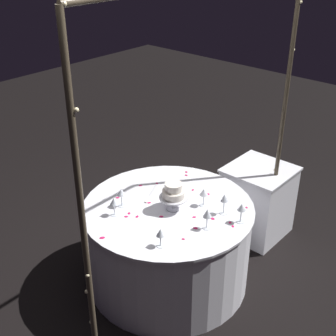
# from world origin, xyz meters

# --- Properties ---
(ground_plane) EXTENTS (12.00, 12.00, 0.00)m
(ground_plane) POSITION_xyz_m (0.00, 0.00, 0.00)
(ground_plane) COLOR black
(decorative_arch) EXTENTS (2.17, 0.06, 2.38)m
(decorative_arch) POSITION_xyz_m (0.00, 0.34, 1.55)
(decorative_arch) COLOR #473D2D
(decorative_arch) RESTS_ON ground
(main_table) EXTENTS (1.34, 1.34, 0.72)m
(main_table) POSITION_xyz_m (0.00, 0.00, 0.36)
(main_table) COLOR white
(main_table) RESTS_ON ground
(side_table) EXTENTS (0.56, 0.56, 0.69)m
(side_table) POSITION_xyz_m (-1.06, 0.18, 0.35)
(side_table) COLOR white
(side_table) RESTS_ON ground
(tiered_cake) EXTENTS (0.22, 0.22, 0.22)m
(tiered_cake) POSITION_xyz_m (0.00, 0.06, 0.87)
(tiered_cake) COLOR silver
(tiered_cake) RESTS_ON main_table
(wine_glass_0) EXTENTS (0.07, 0.07, 0.15)m
(wine_glass_0) POSITION_xyz_m (-0.19, 0.20, 0.83)
(wine_glass_0) COLOR silver
(wine_glass_0) RESTS_ON main_table
(wine_glass_1) EXTENTS (0.06, 0.06, 0.15)m
(wine_glass_1) POSITION_xyz_m (0.35, -0.22, 0.83)
(wine_glass_1) COLOR silver
(wine_glass_1) RESTS_ON main_table
(wine_glass_2) EXTENTS (0.06, 0.06, 0.16)m
(wine_glass_2) POSITION_xyz_m (-0.20, 0.54, 0.84)
(wine_glass_2) COLOR silver
(wine_glass_2) RESTS_ON main_table
(wine_glass_3) EXTENTS (0.06, 0.06, 0.14)m
(wine_glass_3) POSITION_xyz_m (0.40, 0.29, 0.83)
(wine_glass_3) COLOR silver
(wine_glass_3) RESTS_ON main_table
(wine_glass_4) EXTENTS (0.06, 0.06, 0.16)m
(wine_glass_4) POSITION_xyz_m (0.03, 0.40, 0.84)
(wine_glass_4) COLOR silver
(wine_glass_4) RESTS_ON main_table
(wine_glass_5) EXTENTS (0.06, 0.06, 0.17)m
(wine_glass_5) POSITION_xyz_m (-0.21, 0.38, 0.85)
(wine_glass_5) COLOR silver
(wine_glass_5) RESTS_ON main_table
(wine_glass_6) EXTENTS (0.07, 0.07, 0.15)m
(wine_glass_6) POSITION_xyz_m (0.23, -0.27, 0.84)
(wine_glass_6) COLOR silver
(wine_glass_6) RESTS_ON main_table
(cake_knife) EXTENTS (0.28, 0.15, 0.01)m
(cake_knife) POSITION_xyz_m (-0.03, -0.22, 0.73)
(cake_knife) COLOR silver
(cake_knife) RESTS_ON main_table
(rose_petal_0) EXTENTS (0.05, 0.05, 0.00)m
(rose_petal_0) POSITION_xyz_m (-0.34, 0.12, 0.72)
(rose_petal_0) COLOR #C61951
(rose_petal_0) RESTS_ON main_table
(rose_petal_1) EXTENTS (0.04, 0.04, 0.00)m
(rose_petal_1) POSITION_xyz_m (0.09, 0.34, 0.72)
(rose_petal_1) COLOR #C61951
(rose_petal_1) RESTS_ON main_table
(rose_petal_2) EXTENTS (0.04, 0.03, 0.00)m
(rose_petal_2) POSITION_xyz_m (0.26, -0.08, 0.72)
(rose_petal_2) COLOR #C61951
(rose_petal_2) RESTS_ON main_table
(rose_petal_3) EXTENTS (0.04, 0.04, 0.00)m
(rose_petal_3) POSITION_xyz_m (-0.02, 0.25, 0.72)
(rose_petal_3) COLOR #C61951
(rose_petal_3) RESTS_ON main_table
(rose_petal_4) EXTENTS (0.03, 0.03, 0.00)m
(rose_petal_4) POSITION_xyz_m (-0.11, 0.53, 0.72)
(rose_petal_4) COLOR #C61951
(rose_petal_4) RESTS_ON main_table
(rose_petal_5) EXTENTS (0.04, 0.03, 0.00)m
(rose_petal_5) POSITION_xyz_m (-0.08, -0.38, 0.72)
(rose_petal_5) COLOR #C61951
(rose_petal_5) RESTS_ON main_table
(rose_petal_6) EXTENTS (0.03, 0.03, 0.00)m
(rose_petal_6) POSITION_xyz_m (0.24, 0.36, 0.72)
(rose_petal_6) COLOR #C61951
(rose_petal_6) RESTS_ON main_table
(rose_petal_7) EXTENTS (0.03, 0.03, 0.00)m
(rose_petal_7) POSITION_xyz_m (-0.39, 0.47, 0.72)
(rose_petal_7) COLOR #C61951
(rose_petal_7) RESTS_ON main_table
(rose_petal_8) EXTENTS (0.04, 0.04, 0.00)m
(rose_petal_8) POSITION_xyz_m (0.32, -0.14, 0.72)
(rose_petal_8) COLOR #C61951
(rose_petal_8) RESTS_ON main_table
(rose_petal_9) EXTENTS (0.04, 0.04, 0.00)m
(rose_petal_9) POSITION_xyz_m (0.06, -0.14, 0.72)
(rose_petal_9) COLOR #C61951
(rose_petal_9) RESTS_ON main_table
(rose_petal_10) EXTENTS (0.03, 0.03, 0.00)m
(rose_petal_10) POSITION_xyz_m (-0.32, -0.01, 0.72)
(rose_petal_10) COLOR #C61951
(rose_petal_10) RESTS_ON main_table
(rose_petal_11) EXTENTS (0.03, 0.02, 0.00)m
(rose_petal_11) POSITION_xyz_m (-0.14, 0.49, 0.72)
(rose_petal_11) COLOR #C61951
(rose_petal_11) RESTS_ON main_table
(rose_petal_12) EXTENTS (0.04, 0.03, 0.00)m
(rose_petal_12) POSITION_xyz_m (0.27, -0.15, 0.72)
(rose_petal_12) COLOR #C61951
(rose_petal_12) RESTS_ON main_table
(rose_petal_13) EXTENTS (0.03, 0.03, 0.00)m
(rose_petal_13) POSITION_xyz_m (-0.52, -0.24, 0.72)
(rose_petal_13) COLOR #C61951
(rose_petal_13) RESTS_ON main_table
(rose_petal_14) EXTENTS (0.04, 0.04, 0.00)m
(rose_petal_14) POSITION_xyz_m (0.14, 0.06, 0.72)
(rose_petal_14) COLOR #C61951
(rose_petal_14) RESTS_ON main_table
(rose_petal_15) EXTENTS (0.03, 0.02, 0.00)m
(rose_petal_15) POSITION_xyz_m (-0.12, 0.29, 0.72)
(rose_petal_15) COLOR #C61951
(rose_petal_15) RESTS_ON main_table
(rose_petal_16) EXTENTS (0.02, 0.03, 0.00)m
(rose_petal_16) POSITION_xyz_m (-0.47, -0.21, 0.72)
(rose_petal_16) COLOR #C61951
(rose_petal_16) RESTS_ON main_table
(rose_petal_17) EXTENTS (0.03, 0.03, 0.00)m
(rose_petal_17) POSITION_xyz_m (-0.11, -0.14, 0.72)
(rose_petal_17) COLOR #C61951
(rose_petal_17) RESTS_ON main_table
(rose_petal_18) EXTENTS (0.03, 0.04, 0.00)m
(rose_petal_18) POSITION_xyz_m (-0.09, 0.36, 0.72)
(rose_petal_18) COLOR #C61951
(rose_petal_18) RESTS_ON main_table
(rose_petal_19) EXTENTS (0.02, 0.03, 0.00)m
(rose_petal_19) POSITION_xyz_m (-0.20, -0.30, 0.72)
(rose_petal_19) COLOR #C61951
(rose_petal_19) RESTS_ON main_table
(rose_petal_20) EXTENTS (0.04, 0.04, 0.00)m
(rose_petal_20) POSITION_xyz_m (0.18, -0.38, 0.72)
(rose_petal_20) COLOR #C61951
(rose_petal_20) RESTS_ON main_table
(rose_petal_21) EXTENTS (0.05, 0.04, 0.00)m
(rose_petal_21) POSITION_xyz_m (0.61, -0.07, 0.72)
(rose_petal_21) COLOR #C61951
(rose_petal_21) RESTS_ON main_table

